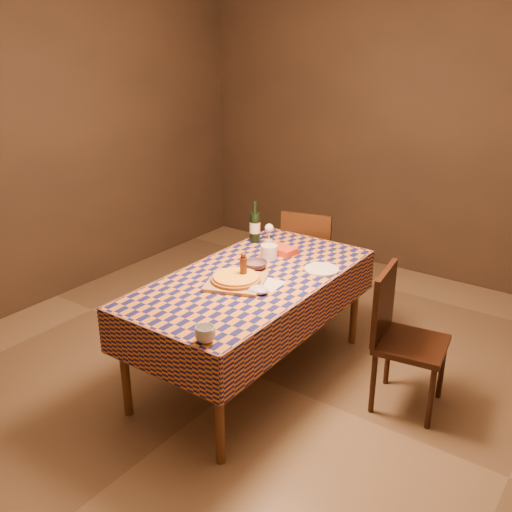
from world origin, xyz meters
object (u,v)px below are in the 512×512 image
Objects in this scene: white_plate at (322,269)px; pizza at (236,278)px; bowl at (255,265)px; chair_far at (309,256)px; chair_right at (399,332)px; cutting_board at (236,282)px; dining_table at (252,287)px; wine_bottle at (255,227)px.

pizza is at bearing -123.52° from white_plate.
bowl is 1.00m from chair_far.
bowl is at bearing -170.45° from chair_right.
white_plate is (0.34, 0.52, -0.03)m from pizza.
cutting_board is 1.51× the size of white_plate.
pizza reaches higher than white_plate.
white_plate is at bearing -54.19° from chair_far.
chair_far is at bearing 99.75° from dining_table.
pizza is at bearing -80.48° from bowl.
wine_bottle is (-0.37, 0.72, 0.11)m from cutting_board.
cutting_board is at bearing -155.00° from chair_right.
white_plate is 0.25× the size of chair_far.
cutting_board is at bearing -80.48° from bowl.
wine_bottle is at bearing 168.30° from chair_right.
bowl is at bearing 99.52° from cutting_board.
wine_bottle is 0.35× the size of chair_far.
pizza reaches higher than bowl.
wine_bottle is (-0.38, 0.57, 0.20)m from dining_table.
bowl is at bearing 99.52° from pizza.
pizza reaches higher than dining_table.
cutting_board is 0.28m from bowl.
cutting_board is at bearing -82.01° from chair_far.
bowl is 1.06m from chair_right.
bowl is 0.18× the size of chair_right.
white_plate is at bearing 31.61° from bowl.
cutting_board is 0.87× the size of pizza.
dining_table is 5.15× the size of cutting_board.
bowl is 0.51× the size of wine_bottle.
pizza is 0.62m from white_plate.
dining_table is at bearing -162.90° from chair_right.
cutting_board is 0.82m from wine_bottle.
chair_right is (0.62, -0.07, -0.25)m from white_plate.
bowl is (-0.05, 0.28, -0.01)m from pizza.
bowl reaches higher than white_plate.
chair_right reaches higher than white_plate.
pizza is (0.00, 0.00, 0.03)m from cutting_board.
chair_right is at bearing -11.70° from wine_bottle.
white_plate is at bearing 47.57° from dining_table.
wine_bottle is 0.75m from white_plate.
wine_bottle reaches higher than cutting_board.
chair_right reaches higher than cutting_board.
chair_far is at bearing 97.99° from cutting_board.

